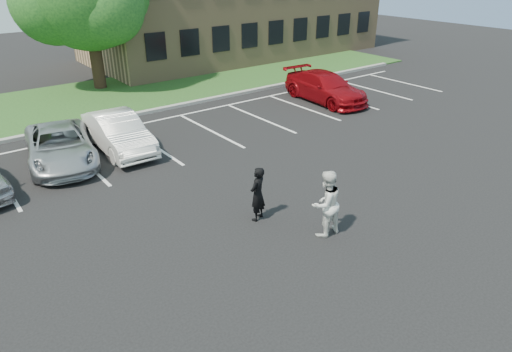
{
  "coord_description": "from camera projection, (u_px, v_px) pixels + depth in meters",
  "views": [
    {
      "loc": [
        -7.22,
        -8.42,
        6.96
      ],
      "look_at": [
        0.0,
        1.0,
        1.25
      ],
      "focal_mm": 32.0,
      "sensor_mm": 36.0,
      "label": 1
    }
  ],
  "objects": [
    {
      "name": "car_red_compact",
      "position": [
        325.0,
        87.0,
        24.07
      ],
      "size": [
        2.43,
        5.3,
        1.5
      ],
      "primitive_type": "imported",
      "rotation": [
        0.0,
        0.0,
        -0.06
      ],
      "color": "maroon",
      "rests_on": "ground"
    },
    {
      "name": "man_black_suit",
      "position": [
        258.0,
        194.0,
        13.08
      ],
      "size": [
        0.71,
        0.6,
        1.65
      ],
      "primitive_type": "imported",
      "rotation": [
        0.0,
        0.0,
        3.55
      ],
      "color": "black",
      "rests_on": "ground"
    },
    {
      "name": "car_silver_minivan",
      "position": [
        60.0,
        146.0,
        16.8
      ],
      "size": [
        3.12,
        5.21,
        1.35
      ],
      "primitive_type": "imported",
      "rotation": [
        0.0,
        0.0,
        -0.19
      ],
      "color": "#B0B3B9",
      "rests_on": "ground"
    },
    {
      "name": "curb",
      "position": [
        115.0,
        118.0,
        21.55
      ],
      "size": [
        40.0,
        0.3,
        0.15
      ],
      "primitive_type": "cube",
      "color": "gray",
      "rests_on": "ground"
    },
    {
      "name": "car_white_sedan",
      "position": [
        118.0,
        133.0,
        17.9
      ],
      "size": [
        1.69,
        4.52,
        1.47
      ],
      "primitive_type": "imported",
      "rotation": [
        0.0,
        0.0,
        -0.03
      ],
      "color": "white",
      "rests_on": "ground"
    },
    {
      "name": "grass_strip",
      "position": [
        86.0,
        100.0,
        24.42
      ],
      "size": [
        44.0,
        8.0,
        0.08
      ],
      "primitive_type": "cube",
      "color": "#1A3E17",
      "rests_on": "ground"
    },
    {
      "name": "man_white_shirt",
      "position": [
        326.0,
        204.0,
        12.3
      ],
      "size": [
        0.95,
        0.75,
        1.91
      ],
      "primitive_type": "imported",
      "rotation": [
        0.0,
        0.0,
        3.11
      ],
      "color": "silver",
      "rests_on": "ground"
    },
    {
      "name": "ground_plane",
      "position": [
        277.0,
        227.0,
        13.0
      ],
      "size": [
        90.0,
        90.0,
        0.0
      ],
      "primitive_type": "plane",
      "color": "black",
      "rests_on": "ground"
    },
    {
      "name": "stall_lines",
      "position": [
        172.0,
        131.0,
        20.16
      ],
      "size": [
        34.0,
        5.36,
        0.01
      ],
      "color": "silver",
      "rests_on": "ground"
    }
  ]
}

